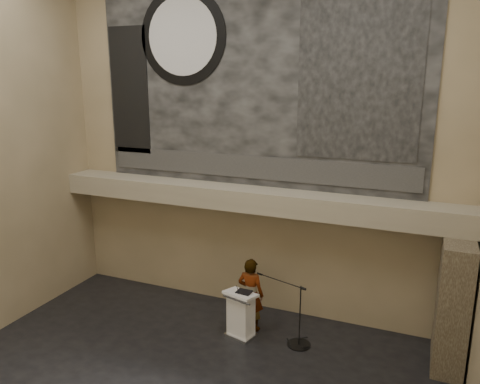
% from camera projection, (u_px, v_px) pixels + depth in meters
% --- Properties ---
extents(wall_back, '(10.00, 0.02, 8.50)m').
position_uv_depth(wall_back, '(253.00, 142.00, 11.16)').
color(wall_back, '#837353').
rests_on(wall_back, floor).
extents(soffit, '(10.00, 0.80, 0.50)m').
position_uv_depth(soffit, '(246.00, 198.00, 11.12)').
color(soffit, gray).
rests_on(soffit, wall_back).
extents(sprinkler_left, '(0.04, 0.04, 0.06)m').
position_uv_depth(sprinkler_left, '(187.00, 203.00, 11.74)').
color(sprinkler_left, '#B2893D').
rests_on(sprinkler_left, soffit).
extents(sprinkler_right, '(0.04, 0.04, 0.06)m').
position_uv_depth(sprinkler_right, '(324.00, 219.00, 10.44)').
color(sprinkler_right, '#B2893D').
rests_on(sprinkler_right, soffit).
extents(banner, '(8.00, 0.05, 5.00)m').
position_uv_depth(banner, '(253.00, 80.00, 10.78)').
color(banner, black).
rests_on(banner, wall_back).
extents(banner_text_strip, '(7.76, 0.02, 0.55)m').
position_uv_depth(banner_text_strip, '(252.00, 167.00, 11.25)').
color(banner_text_strip, '#2D2D2D').
rests_on(banner_text_strip, banner).
extents(banner_clock_rim, '(2.30, 0.02, 2.30)m').
position_uv_depth(banner_clock_rim, '(182.00, 36.00, 11.18)').
color(banner_clock_rim, black).
rests_on(banner_clock_rim, banner).
extents(banner_clock_face, '(1.84, 0.02, 1.84)m').
position_uv_depth(banner_clock_face, '(182.00, 36.00, 11.16)').
color(banner_clock_face, silver).
rests_on(banner_clock_face, banner).
extents(banner_building_print, '(2.60, 0.02, 3.60)m').
position_uv_depth(banner_building_print, '(359.00, 75.00, 9.83)').
color(banner_building_print, black).
rests_on(banner_building_print, banner).
extents(banner_brick_print, '(1.10, 0.02, 3.20)m').
position_uv_depth(banner_brick_print, '(130.00, 91.00, 12.09)').
color(banner_brick_print, black).
rests_on(banner_brick_print, banner).
extents(stone_pier, '(0.60, 1.40, 2.70)m').
position_uv_depth(stone_pier, '(453.00, 304.00, 9.37)').
color(stone_pier, '#423728').
rests_on(stone_pier, floor).
extents(lectern, '(0.80, 0.65, 1.13)m').
position_uv_depth(lectern, '(241.00, 315.00, 10.54)').
color(lectern, silver).
rests_on(lectern, floor).
extents(binder, '(0.34, 0.27, 0.04)m').
position_uv_depth(binder, '(244.00, 292.00, 10.38)').
color(binder, black).
rests_on(binder, lectern).
extents(papers, '(0.23, 0.30, 0.00)m').
position_uv_depth(papers, '(237.00, 292.00, 10.44)').
color(papers, silver).
rests_on(papers, lectern).
extents(speaker_person, '(0.66, 0.46, 1.75)m').
position_uv_depth(speaker_person, '(251.00, 294.00, 10.82)').
color(speaker_person, silver).
rests_on(speaker_person, floor).
extents(mic_stand, '(1.38, 0.62, 1.42)m').
position_uv_depth(mic_stand, '(298.00, 336.00, 10.32)').
color(mic_stand, black).
rests_on(mic_stand, floor).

